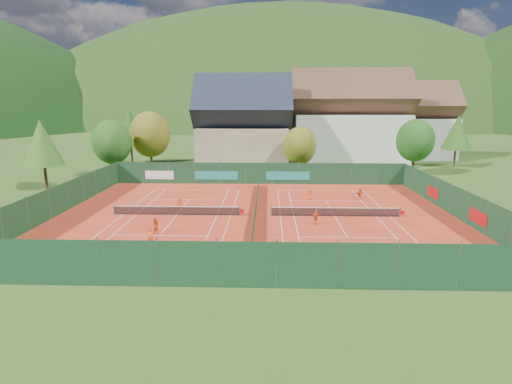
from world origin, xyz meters
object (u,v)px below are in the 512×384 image
at_px(player_left_near, 151,237).
at_px(player_right_near, 316,217).
at_px(chalet, 244,129).
at_px(player_left_far, 180,204).
at_px(ball_hopper, 402,250).
at_px(player_right_far_a, 309,194).
at_px(player_right_far_b, 360,194).
at_px(player_left_mid, 155,226).
at_px(hotel_block_a, 349,123).
at_px(hotel_block_b, 410,125).

bearing_deg(player_left_near, player_right_near, 17.07).
bearing_deg(chalet, player_left_near, -97.45).
relative_size(player_left_near, player_left_far, 1.09).
bearing_deg(player_left_near, ball_hopper, -11.88).
bearing_deg(ball_hopper, player_right_near, 124.91).
xyz_separation_m(player_left_near, player_right_near, (13.79, 5.98, 0.01)).
relative_size(player_right_far_a, player_right_far_b, 0.94).
bearing_deg(chalet, ball_hopper, -70.76).
relative_size(ball_hopper, player_left_near, 0.57).
bearing_deg(player_left_mid, player_right_far_a, 68.99).
bearing_deg(player_right_far_b, player_left_mid, 3.89).
bearing_deg(chalet, player_left_far, -100.38).
xyz_separation_m(hotel_block_a, player_right_far_a, (-9.90, -29.00, -6.73)).
distance_m(ball_hopper, player_right_near, 9.56).
distance_m(chalet, player_left_far, 28.98).
relative_size(hotel_block_a, player_right_far_b, 15.54).
relative_size(player_left_far, player_right_far_b, 0.93).
bearing_deg(player_left_far, hotel_block_b, -114.99).
bearing_deg(ball_hopper, hotel_block_a, 84.11).
bearing_deg(hotel_block_b, hotel_block_a, -150.26).
bearing_deg(chalet, player_right_far_a, -68.40).
relative_size(hotel_block_a, player_left_near, 15.35).
xyz_separation_m(player_left_mid, player_left_far, (0.36, 8.14, -0.08)).
bearing_deg(player_right_far_b, chalet, -85.63).
bearing_deg(chalet, player_right_near, -75.12).
height_order(hotel_block_b, player_right_far_b, hotel_block_b).
height_order(player_left_far, player_right_far_a, player_right_far_a).
distance_m(player_left_mid, player_left_far, 8.15).
xyz_separation_m(hotel_block_a, player_right_near, (-10.28, -38.81, -6.67)).
height_order(player_left_mid, player_right_far_a, player_left_mid).
height_order(chalet, player_left_mid, chalet).
xyz_separation_m(hotel_block_a, player_left_near, (-24.08, -44.79, -6.68)).
bearing_deg(player_right_far_b, player_right_far_a, -26.26).
relative_size(player_left_far, player_right_far_a, 0.98).
height_order(player_left_near, player_right_far_b, player_left_near).
bearing_deg(hotel_block_a, player_right_far_b, -97.87).
distance_m(hotel_block_a, hotel_block_b, 16.14).
xyz_separation_m(player_right_far_a, player_right_far_b, (5.93, 0.30, 0.04)).
distance_m(ball_hopper, player_left_mid, 20.19).
distance_m(player_left_mid, player_right_far_a, 19.54).
distance_m(player_left_mid, player_right_near, 14.54).
bearing_deg(ball_hopper, hotel_block_b, 71.00).
relative_size(player_right_near, player_right_far_a, 1.09).
relative_size(hotel_block_a, player_left_far, 16.72).
bearing_deg(player_left_mid, hotel_block_a, 86.98).
xyz_separation_m(chalet, hotel_block_b, (33.00, 14.00, -0.01)).
distance_m(hotel_block_a, player_right_far_b, 29.74).
xyz_separation_m(hotel_block_a, player_right_far_b, (-3.97, -28.70, -6.69)).
bearing_deg(player_right_far_a, player_right_far_b, 174.42).
relative_size(chalet, player_left_mid, 11.24).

